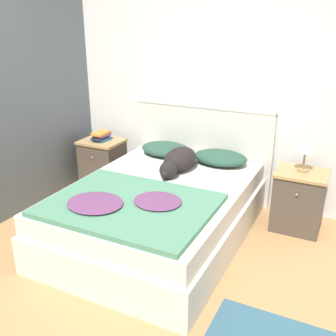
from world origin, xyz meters
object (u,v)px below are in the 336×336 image
at_px(table_lamp, 306,145).
at_px(nightstand_right, 298,200).
at_px(bed, 158,212).
at_px(dog, 179,161).
at_px(pillow_right, 220,158).
at_px(nightstand_left, 103,164).
at_px(book_stack, 101,136).
at_px(pillow_left, 166,149).

bearing_deg(table_lamp, nightstand_right, -90.00).
distance_m(bed, dog, 0.56).
relative_size(dog, table_lamp, 1.94).
height_order(nightstand_right, dog, dog).
bearing_deg(pillow_right, table_lamp, -1.32).
relative_size(nightstand_left, book_stack, 2.46).
relative_size(bed, pillow_right, 3.70).
height_order(pillow_left, book_stack, book_stack).
bearing_deg(bed, nightstand_right, 33.15).
distance_m(nightstand_left, dog, 1.22).
height_order(nightstand_right, book_stack, book_stack).
distance_m(bed, pillow_right, 0.91).
xyz_separation_m(bed, pillow_right, (0.31, 0.78, 0.33)).
relative_size(pillow_right, table_lamp, 1.59).
height_order(bed, pillow_left, pillow_left).
distance_m(pillow_right, dog, 0.47).
height_order(dog, book_stack, dog).
xyz_separation_m(bed, dog, (0.01, 0.42, 0.37)).
bearing_deg(bed, pillow_left, 111.81).
bearing_deg(book_stack, pillow_left, 3.15).
relative_size(bed, pillow_left, 3.70).
bearing_deg(dog, pillow_left, 131.66).
bearing_deg(nightstand_left, pillow_right, 1.81).
xyz_separation_m(pillow_left, book_stack, (-0.81, -0.04, 0.05)).
xyz_separation_m(nightstand_right, pillow_right, (-0.81, 0.05, 0.29)).
relative_size(nightstand_left, table_lamp, 1.69).
relative_size(bed, book_stack, 8.58).
distance_m(bed, table_lamp, 1.48).
bearing_deg(dog, nightstand_left, 164.50).
xyz_separation_m(book_stack, table_lamp, (2.25, 0.03, 0.20)).
bearing_deg(table_lamp, pillow_left, 179.25).
distance_m(nightstand_left, book_stack, 0.34).
bearing_deg(pillow_right, bed, -111.81).
relative_size(bed, nightstand_left, 3.48).
bearing_deg(nightstand_left, dog, -15.50).
xyz_separation_m(nightstand_right, dog, (-1.12, -0.31, 0.32)).
bearing_deg(book_stack, nightstand_right, -0.02).
distance_m(bed, nightstand_right, 1.35).
xyz_separation_m(nightstand_right, pillow_left, (-1.44, 0.05, 0.29)).
height_order(bed, nightstand_left, nightstand_left).
bearing_deg(dog, book_stack, 164.46).
relative_size(book_stack, table_lamp, 0.69).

